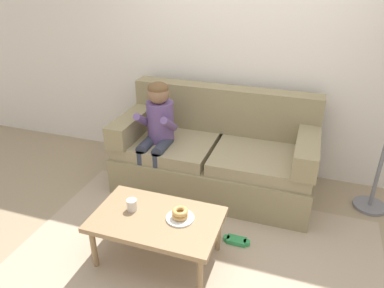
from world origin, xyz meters
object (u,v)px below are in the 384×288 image
mug (132,205)px  toy_controller (236,241)px  couch (216,155)px  donut (180,215)px  coffee_table (157,222)px  person_child (157,127)px

mug → toy_controller: size_ratio=0.40×
couch → donut: (0.03, -1.12, 0.08)m
couch → coffee_table: bearing=-96.8°
person_child → couch: bearing=21.4°
person_child → donut: (0.57, -0.91, -0.24)m
couch → mug: bearing=-107.2°
coffee_table → toy_controller: 0.73m
person_child → mug: person_child is taller
mug → toy_controller: bearing=23.6°
mug → toy_controller: (0.76, 0.33, -0.42)m
mug → donut: bearing=2.2°
donut → mug: (-0.38, -0.01, 0.01)m
person_child → mug: bearing=-78.7°
person_child → donut: person_child is taller
person_child → toy_controller: bearing=-32.1°
toy_controller → person_child: bearing=179.8°
coffee_table → person_child: bearing=112.7°
person_child → toy_controller: person_child is taller
coffee_table → toy_controller: bearing=33.2°
couch → person_child: person_child is taller
coffee_table → mug: 0.23m
donut → toy_controller: (0.37, 0.32, -0.40)m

